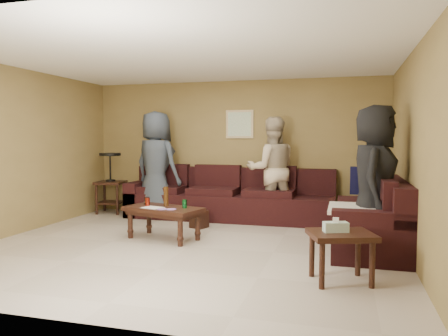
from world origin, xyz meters
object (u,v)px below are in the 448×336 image
(person_left, at_px, (156,165))
(person_middle, at_px, (272,170))
(person_right, at_px, (375,179))
(side_table_right, at_px, (341,239))
(end_table_left, at_px, (110,182))
(sectional_sofa, at_px, (269,207))
(coffee_table, at_px, (163,212))
(waste_bin, at_px, (199,219))

(person_left, height_order, person_middle, person_left)
(person_left, xyz_separation_m, person_right, (3.64, -1.51, -0.03))
(side_table_right, bearing_deg, end_table_left, 145.15)
(sectional_sofa, height_order, side_table_right, sectional_sofa)
(side_table_right, bearing_deg, sectional_sofa, 114.99)
(person_middle, distance_m, person_right, 2.31)
(side_table_right, xyz_separation_m, person_middle, (-1.18, 2.96, 0.47))
(sectional_sofa, bearing_deg, person_left, 171.45)
(end_table_left, bearing_deg, sectional_sofa, -9.85)
(coffee_table, xyz_separation_m, person_middle, (1.28, 1.72, 0.51))
(coffee_table, relative_size, end_table_left, 1.05)
(coffee_table, relative_size, person_middle, 0.67)
(person_left, relative_size, person_right, 1.03)
(side_table_right, xyz_separation_m, person_right, (0.39, 1.27, 0.50))
(end_table_left, height_order, person_middle, person_middle)
(sectional_sofa, relative_size, person_middle, 2.57)
(end_table_left, relative_size, person_right, 0.62)
(sectional_sofa, bearing_deg, waste_bin, -163.87)
(sectional_sofa, height_order, person_left, person_left)
(person_right, bearing_deg, waste_bin, 80.70)
(sectional_sofa, bearing_deg, side_table_right, -65.01)
(sectional_sofa, height_order, end_table_left, end_table_left)
(sectional_sofa, xyz_separation_m, person_right, (1.53, -1.19, 0.60))
(person_middle, bearing_deg, side_table_right, 92.12)
(coffee_table, bearing_deg, person_right, 0.40)
(end_table_left, xyz_separation_m, person_middle, (3.14, -0.04, 0.30))
(waste_bin, bearing_deg, person_right, -18.54)
(coffee_table, height_order, side_table_right, coffee_table)
(side_table_right, height_order, person_middle, person_middle)
(side_table_right, distance_m, waste_bin, 3.10)
(sectional_sofa, bearing_deg, person_right, -37.77)
(sectional_sofa, xyz_separation_m, person_middle, (-0.04, 0.51, 0.58))
(person_left, distance_m, person_middle, 2.08)
(coffee_table, distance_m, waste_bin, 0.96)
(sectional_sofa, distance_m, person_middle, 0.77)
(sectional_sofa, xyz_separation_m, coffee_table, (-1.31, -1.21, 0.07))
(coffee_table, xyz_separation_m, waste_bin, (0.23, 0.90, -0.25))
(coffee_table, relative_size, waste_bin, 4.35)
(end_table_left, xyz_separation_m, person_right, (4.71, -1.74, 0.33))
(side_table_right, bearing_deg, coffee_table, 153.11)
(person_middle, relative_size, person_right, 0.97)
(waste_bin, xyz_separation_m, person_middle, (1.04, 0.82, 0.76))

